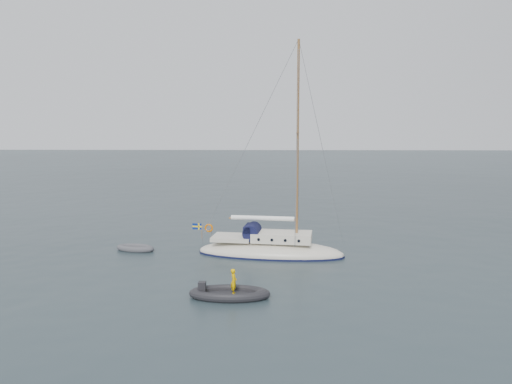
{
  "coord_description": "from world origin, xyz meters",
  "views": [
    {
      "loc": [
        -2.05,
        -30.36,
        8.17
      ],
      "look_at": [
        -2.76,
        0.0,
        4.22
      ],
      "focal_mm": 35.0,
      "sensor_mm": 36.0,
      "label": 1
    }
  ],
  "objects": [
    {
      "name": "dinghy",
      "position": [
        -10.86,
        1.9,
        0.17
      ],
      "size": [
        2.7,
        1.22,
        0.39
      ],
      "rotation": [
        0.0,
        0.0,
        -0.25
      ],
      "color": "#4B4B4F",
      "rests_on": "ground"
    },
    {
      "name": "sailboat",
      "position": [
        -1.84,
        0.94,
        1.07
      ],
      "size": [
        9.89,
        2.96,
        14.09
      ],
      "rotation": [
        0.0,
        0.0,
        -0.13
      ],
      "color": "beige",
      "rests_on": "ground"
    },
    {
      "name": "rib",
      "position": [
        -3.88,
        -7.19,
        0.23
      ],
      "size": [
        3.95,
        1.8,
        1.45
      ],
      "rotation": [
        0.0,
        0.0,
        -0.02
      ],
      "color": "black",
      "rests_on": "ground"
    },
    {
      "name": "ground",
      "position": [
        0.0,
        0.0,
        0.0
      ],
      "size": [
        300.0,
        300.0,
        0.0
      ],
      "primitive_type": "plane",
      "color": "black",
      "rests_on": "ground"
    }
  ]
}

